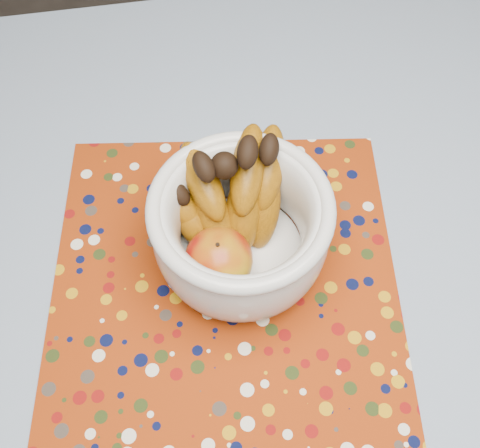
# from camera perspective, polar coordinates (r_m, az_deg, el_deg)

# --- Properties ---
(table) EXTENTS (1.20, 1.20, 0.75)m
(table) POSITION_cam_1_polar(r_m,az_deg,el_deg) (0.81, 7.29, -12.26)
(table) COLOR brown
(table) RESTS_ON ground
(tablecloth) EXTENTS (1.32, 1.32, 0.01)m
(tablecloth) POSITION_cam_1_polar(r_m,az_deg,el_deg) (0.73, 8.00, -10.27)
(tablecloth) COLOR slate
(tablecloth) RESTS_ON table
(placemat) EXTENTS (0.51, 0.51, 0.00)m
(placemat) POSITION_cam_1_polar(r_m,az_deg,el_deg) (0.75, -1.54, -5.26)
(placemat) COLOR maroon
(placemat) RESTS_ON tablecloth
(fruit_bowl) EXTENTS (0.24, 0.24, 0.18)m
(fruit_bowl) POSITION_cam_1_polar(r_m,az_deg,el_deg) (0.70, -0.39, 0.76)
(fruit_bowl) COLOR silver
(fruit_bowl) RESTS_ON placemat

